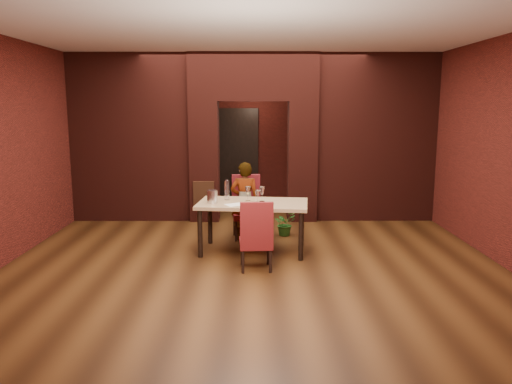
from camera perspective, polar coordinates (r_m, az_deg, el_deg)
floor at (r=7.98m, az=-0.32°, el=-6.32°), size 8.00×8.00×0.00m
ceiling at (r=7.73m, az=-0.35°, el=17.12°), size 7.00×8.00×0.04m
wall_back at (r=11.68m, az=-0.29°, el=6.81°), size 7.00×0.04×3.20m
wall_front at (r=3.72m, az=-0.48°, el=0.15°), size 7.00×0.04×3.20m
wall_left at (r=8.46m, az=-24.87°, el=4.72°), size 0.04×8.00×3.20m
wall_right at (r=8.44m, az=24.25°, el=4.76°), size 0.04×8.00×3.20m
pillar_left at (r=9.77m, az=-5.89°, el=3.51°), size 0.55×0.55×2.30m
pillar_right at (r=9.77m, az=5.29°, el=3.52°), size 0.55×0.55×2.30m
lintel at (r=9.68m, az=-0.31°, el=12.98°), size 2.45×0.55×0.90m
wing_wall_left at (r=9.97m, az=-14.08°, el=5.99°), size 2.28×0.35×3.20m
wing_wall_right at (r=9.97m, az=13.48°, el=6.01°), size 2.28×0.35×3.20m
vent_panel at (r=9.57m, az=-6.00°, el=-0.26°), size 0.40×0.03×0.50m
rear_door at (r=11.67m, az=-2.25°, el=4.09°), size 0.90×0.08×2.10m
rear_door_frame at (r=11.63m, az=-2.26°, el=4.07°), size 1.02×0.04×2.22m
dining_table at (r=7.66m, az=-0.36°, el=-4.01°), size 1.74×1.10×0.77m
chair_far at (r=8.40m, az=-1.02°, el=-1.77°), size 0.53×0.53×1.06m
chair_near at (r=6.83m, az=-0.02°, el=-4.89°), size 0.47×0.47×0.97m
person_seated at (r=8.27m, az=-1.29°, el=-1.07°), size 0.49×0.34×1.31m
wine_glass_a at (r=7.66m, az=-0.94°, el=-0.21°), size 0.09×0.09×0.22m
wine_glass_b at (r=7.55m, az=0.15°, el=-0.50°), size 0.08×0.08×0.19m
wine_glass_c at (r=7.60m, az=0.69°, el=-0.25°), size 0.09×0.09×0.23m
tasting_sheet at (r=7.39m, az=-2.31°, el=-1.45°), size 0.36×0.33×0.00m
wine_bucket at (r=7.53m, az=-5.00°, el=-0.53°), size 0.16×0.16×0.20m
water_bottle at (r=7.76m, az=-3.35°, el=0.26°), size 0.07×0.07×0.32m
potted_plant at (r=8.66m, az=3.32°, el=-3.60°), size 0.50×0.49×0.42m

